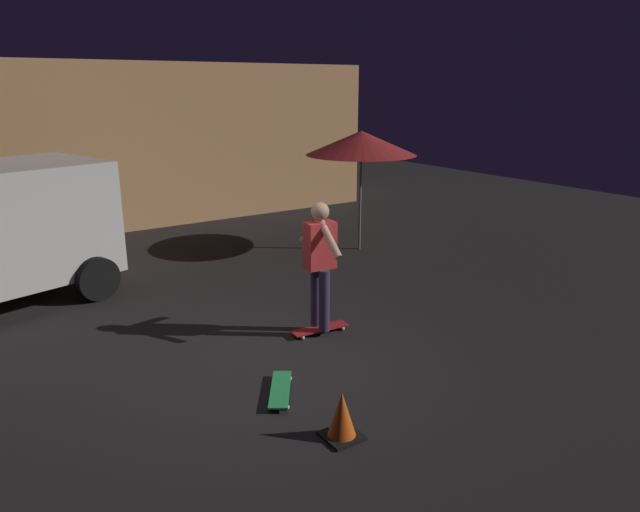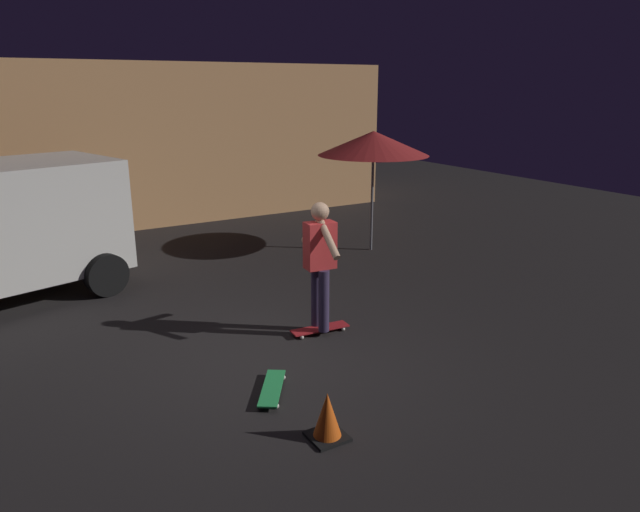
% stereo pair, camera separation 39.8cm
% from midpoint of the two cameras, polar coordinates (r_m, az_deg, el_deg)
% --- Properties ---
extents(ground_plane, '(28.00, 28.00, 0.00)m').
position_cam_midpoint_polar(ground_plane, '(7.03, -4.32, -10.15)').
color(ground_plane, black).
extents(low_building, '(12.58, 3.71, 3.62)m').
position_cam_midpoint_polar(low_building, '(15.19, -18.06, 10.58)').
color(low_building, tan).
rests_on(low_building, ground_plane).
extents(patio_umbrella, '(2.10, 2.10, 2.30)m').
position_cam_midpoint_polar(patio_umbrella, '(11.23, 6.26, 10.85)').
color(patio_umbrella, slate).
rests_on(patio_umbrella, ground_plane).
extents(skateboard_ridden, '(0.79, 0.27, 0.07)m').
position_cam_midpoint_polar(skateboard_ridden, '(7.73, 1.49, -7.11)').
color(skateboard_ridden, '#AD1E23').
rests_on(skateboard_ridden, ground_plane).
extents(skateboard_spare, '(0.60, 0.76, 0.07)m').
position_cam_midpoint_polar(skateboard_spare, '(6.33, -2.86, -12.77)').
color(skateboard_spare, green).
rests_on(skateboard_spare, ground_plane).
extents(skater, '(0.40, 0.99, 1.67)m').
position_cam_midpoint_polar(skater, '(7.39, 1.54, -0.11)').
color(skater, '#382D4C').
rests_on(skater, skateboard_ridden).
extents(traffic_cone, '(0.34, 0.34, 0.46)m').
position_cam_midpoint_polar(traffic_cone, '(5.54, 2.85, -15.46)').
color(traffic_cone, black).
rests_on(traffic_cone, ground_plane).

